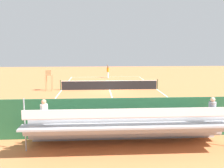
# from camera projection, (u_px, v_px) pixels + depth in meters

# --- Properties ---
(ground_plane) EXTENTS (60.00, 60.00, 0.00)m
(ground_plane) POSITION_uv_depth(u_px,v_px,m) (110.00, 90.00, 26.73)
(ground_plane) COLOR #D17542
(court_line_markings) EXTENTS (10.10, 22.20, 0.01)m
(court_line_markings) POSITION_uv_depth(u_px,v_px,m) (110.00, 90.00, 26.77)
(court_line_markings) COLOR white
(court_line_markings) RESTS_ON ground
(tennis_net) EXTENTS (10.30, 0.10, 1.07)m
(tennis_net) POSITION_uv_depth(u_px,v_px,m) (110.00, 85.00, 26.66)
(tennis_net) COLOR black
(tennis_net) RESTS_ON ground
(backdrop_wall) EXTENTS (18.00, 0.16, 2.00)m
(backdrop_wall) POSITION_uv_depth(u_px,v_px,m) (125.00, 118.00, 12.77)
(backdrop_wall) COLOR #235633
(backdrop_wall) RESTS_ON ground
(bleacher_stand) EXTENTS (9.06, 2.40, 2.48)m
(bleacher_stand) POSITION_uv_depth(u_px,v_px,m) (129.00, 128.00, 11.46)
(bleacher_stand) COLOR #9EA0A5
(bleacher_stand) RESTS_ON ground
(umpire_chair) EXTENTS (0.67, 0.67, 2.14)m
(umpire_chair) POSITION_uv_depth(u_px,v_px,m) (49.00, 78.00, 25.80)
(umpire_chair) COLOR #A88456
(umpire_chair) RESTS_ON ground
(courtside_bench) EXTENTS (1.80, 0.40, 0.93)m
(courtside_bench) POSITION_uv_depth(u_px,v_px,m) (174.00, 121.00, 13.73)
(courtside_bench) COLOR #234C2D
(courtside_bench) RESTS_ON ground
(equipment_bag) EXTENTS (0.90, 0.36, 0.36)m
(equipment_bag) POSITION_uv_depth(u_px,v_px,m) (148.00, 129.00, 13.56)
(equipment_bag) COLOR #B22D2D
(equipment_bag) RESTS_ON ground
(tennis_player) EXTENTS (0.43, 0.55, 1.93)m
(tennis_player) POSITION_uv_depth(u_px,v_px,m) (108.00, 71.00, 36.42)
(tennis_player) COLOR white
(tennis_player) RESTS_ON ground
(tennis_racket) EXTENTS (0.52, 0.51, 0.03)m
(tennis_racket) POSITION_uv_depth(u_px,v_px,m) (100.00, 78.00, 36.49)
(tennis_racket) COLOR black
(tennis_racket) RESTS_ON ground
(tennis_ball_near) EXTENTS (0.07, 0.07, 0.07)m
(tennis_ball_near) POSITION_uv_depth(u_px,v_px,m) (97.00, 80.00, 34.44)
(tennis_ball_near) COLOR #CCDB33
(tennis_ball_near) RESTS_ON ground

